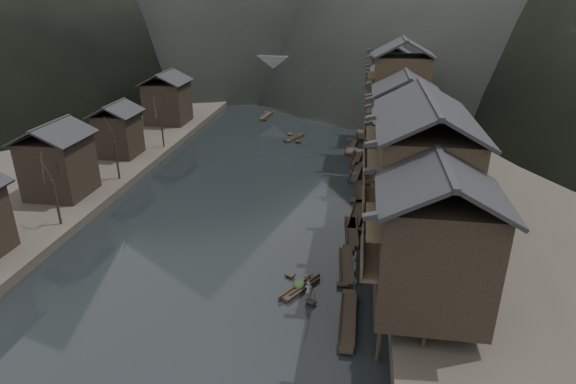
# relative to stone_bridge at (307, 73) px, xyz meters

# --- Properties ---
(water) EXTENTS (300.00, 300.00, 0.00)m
(water) POSITION_rel_stone_bridge_xyz_m (0.00, -72.00, -5.11)
(water) COLOR black
(water) RESTS_ON ground
(right_bank) EXTENTS (40.00, 200.00, 1.80)m
(right_bank) POSITION_rel_stone_bridge_xyz_m (35.00, -32.00, -4.21)
(right_bank) COLOR #2D2823
(right_bank) RESTS_ON ground
(left_bank) EXTENTS (40.00, 200.00, 1.20)m
(left_bank) POSITION_rel_stone_bridge_xyz_m (-35.00, -32.00, -4.51)
(left_bank) COLOR #2D2823
(left_bank) RESTS_ON ground
(stilt_houses) EXTENTS (9.00, 67.60, 16.78)m
(stilt_houses) POSITION_rel_stone_bridge_xyz_m (17.28, -52.80, 3.82)
(stilt_houses) COLOR black
(stilt_houses) RESTS_ON ground
(left_houses) EXTENTS (8.10, 53.20, 8.73)m
(left_houses) POSITION_rel_stone_bridge_xyz_m (-20.50, -51.88, 0.55)
(left_houses) COLOR black
(left_houses) RESTS_ON left_bank
(bare_trees) EXTENTS (3.31, 41.59, 6.62)m
(bare_trees) POSITION_rel_stone_bridge_xyz_m (-17.00, -62.51, 0.88)
(bare_trees) COLOR black
(bare_trees) RESTS_ON left_bank
(moored_sampans) EXTENTS (3.11, 62.74, 0.47)m
(moored_sampans) POSITION_rel_stone_bridge_xyz_m (12.14, -50.69, -4.91)
(moored_sampans) COLOR black
(moored_sampans) RESTS_ON water
(midriver_boats) EXTENTS (9.58, 18.97, 0.45)m
(midriver_boats) POSITION_rel_stone_bridge_xyz_m (-2.09, -26.25, -4.91)
(midriver_boats) COLOR black
(midriver_boats) RESTS_ON water
(stone_bridge) EXTENTS (40.00, 6.00, 9.00)m
(stone_bridge) POSITION_rel_stone_bridge_xyz_m (0.00, 0.00, 0.00)
(stone_bridge) COLOR #4C4C4F
(stone_bridge) RESTS_ON ground
(hero_sampan) EXTENTS (3.06, 4.32, 0.43)m
(hero_sampan) POSITION_rel_stone_bridge_xyz_m (8.18, -75.27, -4.91)
(hero_sampan) COLOR black
(hero_sampan) RESTS_ON water
(cargo_heap) EXTENTS (1.01, 1.32, 0.61)m
(cargo_heap) POSITION_rel_stone_bridge_xyz_m (8.07, -75.09, -4.38)
(cargo_heap) COLOR black
(cargo_heap) RESTS_ON hero_sampan
(boatman) EXTENTS (0.58, 0.39, 1.54)m
(boatman) POSITION_rel_stone_bridge_xyz_m (9.01, -76.64, -3.91)
(boatman) COLOR #5E5E61
(boatman) RESTS_ON hero_sampan
(bamboo_pole) EXTENTS (0.72, 2.46, 3.61)m
(bamboo_pole) POSITION_rel_stone_bridge_xyz_m (9.21, -76.64, -1.34)
(bamboo_pole) COLOR #8C7A51
(bamboo_pole) RESTS_ON boatman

